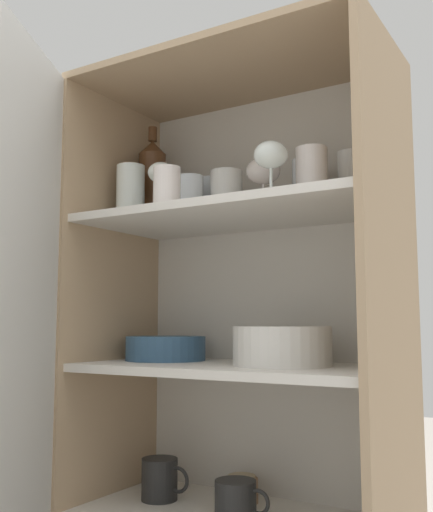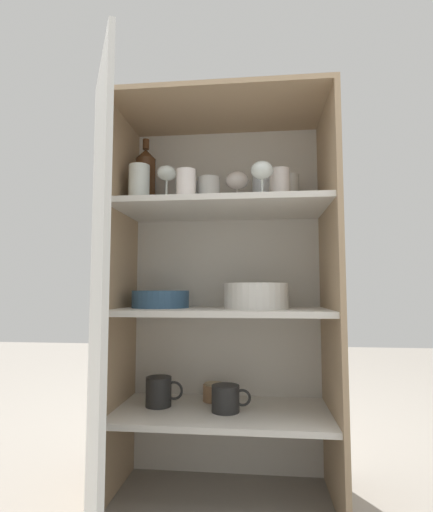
{
  "view_description": "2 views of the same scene",
  "coord_description": "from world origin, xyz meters",
  "views": [
    {
      "loc": [
        0.71,
        -1.07,
        0.73
      ],
      "look_at": [
        -0.05,
        0.19,
        0.9
      ],
      "focal_mm": 42.0,
      "sensor_mm": 36.0,
      "label": 1
    },
    {
      "loc": [
        0.13,
        -1.23,
        0.7
      ],
      "look_at": [
        -0.02,
        0.2,
        0.83
      ],
      "focal_mm": 28.0,
      "sensor_mm": 36.0,
      "label": 2
    }
  ],
  "objects": [
    {
      "name": "wine_glass_1",
      "position": [
        -0.2,
        0.15,
        1.12
      ],
      "size": [
        0.07,
        0.07,
        0.14
      ],
      "color": "white",
      "rests_on": "shelf_board_upper"
    },
    {
      "name": "storage_jar",
      "position": [
        -0.04,
        0.3,
        0.33
      ],
      "size": [
        0.08,
        0.08,
        0.07
      ],
      "color": "#99704C",
      "rests_on": "shelf_board_lower"
    },
    {
      "name": "cupboard_back_panel",
      "position": [
        0.0,
        0.39,
        0.68
      ],
      "size": [
        0.78,
        0.02,
        1.36
      ],
      "primitive_type": "cube",
      "color": "silver",
      "rests_on": "ground_plane"
    },
    {
      "name": "tumbler_glass_4",
      "position": [
        -0.14,
        0.2,
        1.07
      ],
      "size": [
        0.07,
        0.07,
        0.11
      ],
      "color": "white",
      "rests_on": "shelf_board_upper"
    },
    {
      "name": "tumbler_glass_3",
      "position": [
        -0.3,
        0.16,
        1.09
      ],
      "size": [
        0.08,
        0.08,
        0.15
      ],
      "color": "white",
      "rests_on": "shelf_board_upper"
    },
    {
      "name": "cupboard_side_left",
      "position": [
        -0.38,
        0.19,
        0.68
      ],
      "size": [
        0.02,
        0.42,
        1.36
      ],
      "primitive_type": "cube",
      "color": "tan",
      "rests_on": "ground_plane"
    },
    {
      "name": "coffee_mug_primary",
      "position": [
        0.02,
        0.17,
        0.34
      ],
      "size": [
        0.13,
        0.1,
        0.09
      ],
      "color": "black",
      "rests_on": "shelf_board_lower"
    },
    {
      "name": "shelf_board_middle",
      "position": [
        0.0,
        0.19,
        0.63
      ],
      "size": [
        0.74,
        0.38,
        0.02
      ],
      "primitive_type": "cube",
      "color": "silver"
    },
    {
      "name": "wine_glass_2",
      "position": [
        0.15,
        0.1,
        1.1
      ],
      "size": [
        0.08,
        0.08,
        0.13
      ],
      "color": "white",
      "rests_on": "shelf_board_upper"
    },
    {
      "name": "mixing_bowl_large",
      "position": [
        -0.23,
        0.23,
        0.68
      ],
      "size": [
        0.21,
        0.21,
        0.06
      ],
      "color": "#33567A",
      "rests_on": "shelf_board_middle"
    },
    {
      "name": "tumbler_glass_2",
      "position": [
        0.15,
        0.3,
        1.08
      ],
      "size": [
        0.08,
        0.08,
        0.14
      ],
      "color": "white",
      "rests_on": "shelf_board_upper"
    },
    {
      "name": "tumbler_glass_0",
      "position": [
        0.21,
        0.18,
        1.07
      ],
      "size": [
        0.07,
        0.07,
        0.12
      ],
      "color": "silver",
      "rests_on": "shelf_board_upper"
    },
    {
      "name": "wine_bottle",
      "position": [
        -0.31,
        0.26,
        1.14
      ],
      "size": [
        0.08,
        0.08,
        0.29
      ],
      "color": "#4C2D19",
      "rests_on": "shelf_board_upper"
    },
    {
      "name": "cupboard_top_panel",
      "position": [
        0.0,
        0.19,
        1.37
      ],
      "size": [
        0.78,
        0.42,
        0.02
      ],
      "primitive_type": "cube",
      "color": "tan",
      "rests_on": "cupboard_side_left"
    },
    {
      "name": "tumbler_glass_1",
      "position": [
        -0.05,
        0.25,
        1.07
      ],
      "size": [
        0.08,
        0.08,
        0.12
      ],
      "color": "white",
      "rests_on": "shelf_board_upper"
    },
    {
      "name": "coffee_mug_extra_1",
      "position": [
        -0.23,
        0.21,
        0.35
      ],
      "size": [
        0.13,
        0.09,
        0.1
      ],
      "color": "black",
      "rests_on": "shelf_board_lower"
    },
    {
      "name": "cupboard_side_right",
      "position": [
        0.38,
        0.19,
        0.68
      ],
      "size": [
        0.02,
        0.42,
        1.36
      ],
      "primitive_type": "cube",
      "color": "tan",
      "rests_on": "ground_plane"
    },
    {
      "name": "tumbler_glass_5",
      "position": [
        0.26,
        0.31,
        1.08
      ],
      "size": [
        0.06,
        0.06,
        0.14
      ],
      "color": "white",
      "rests_on": "shelf_board_upper"
    },
    {
      "name": "tumbler_glass_7",
      "position": [
        -0.14,
        0.29,
        1.07
      ],
      "size": [
        0.07,
        0.07,
        0.12
      ],
      "color": "white",
      "rests_on": "shelf_board_upper"
    },
    {
      "name": "wine_glass_0",
      "position": [
        0.05,
        0.25,
        1.11
      ],
      "size": [
        0.09,
        0.09,
        0.14
      ],
      "color": "silver",
      "rests_on": "shelf_board_upper"
    },
    {
      "name": "shelf_board_upper",
      "position": [
        0.0,
        0.19,
        1.0
      ],
      "size": [
        0.74,
        0.38,
        0.02
      ],
      "primitive_type": "cube",
      "color": "silver"
    },
    {
      "name": "shelf_board_lower",
      "position": [
        0.0,
        0.19,
        0.28
      ],
      "size": [
        0.74,
        0.38,
        0.02
      ],
      "primitive_type": "cube",
      "color": "silver"
    },
    {
      "name": "cupboard_door",
      "position": [
        -0.3,
        -0.19,
        0.68
      ],
      "size": [
        0.19,
        0.35,
        1.36
      ],
      "color": "silver",
      "rests_on": "ground_plane"
    },
    {
      "name": "tumbler_glass_6",
      "position": [
        -0.11,
        0.06,
        1.06
      ],
      "size": [
        0.07,
        0.07,
        0.09
      ],
      "color": "silver",
      "rests_on": "shelf_board_upper"
    },
    {
      "name": "plate_stack_white",
      "position": [
        0.12,
        0.2,
        0.69
      ],
      "size": [
        0.23,
        0.23,
        0.09
      ],
      "color": "silver",
      "rests_on": "shelf_board_middle"
    }
  ]
}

